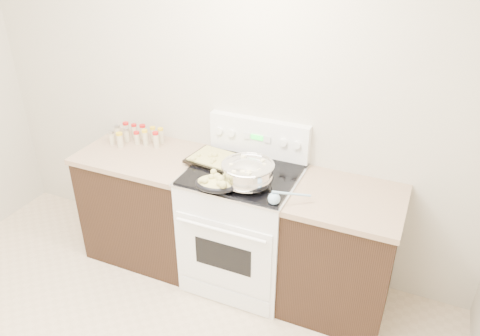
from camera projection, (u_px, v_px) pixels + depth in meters
The scene contains 10 objects.
room_shell at pixel (20, 149), 1.85m from camera, with size 4.10×3.60×2.75m.
counter_left at pixel (149, 203), 3.77m from camera, with size 0.93×0.67×0.92m.
counter_right at pixel (340, 253), 3.22m from camera, with size 0.73×0.67×0.92m.
kitchen_range at pixel (243, 225), 3.46m from camera, with size 0.78×0.73×1.22m.
mixing_bowl at pixel (248, 174), 3.04m from camera, with size 0.35×0.35×0.20m.
roasting_pan at pixel (217, 183), 3.01m from camera, with size 0.32×0.26×0.11m.
baking_sheet at pixel (218, 160), 3.35m from camera, with size 0.46×0.35×0.06m.
wooden_spoon at pixel (220, 163), 3.33m from camera, with size 0.18×0.22×0.04m.
blue_ladle at pixel (276, 198), 2.88m from camera, with size 0.24×0.17×0.10m.
spice_jars at pixel (136, 135), 3.67m from camera, with size 0.39×0.24×0.13m.
Camera 1 is at (1.46, -1.17, 2.53)m, focal length 35.00 mm.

